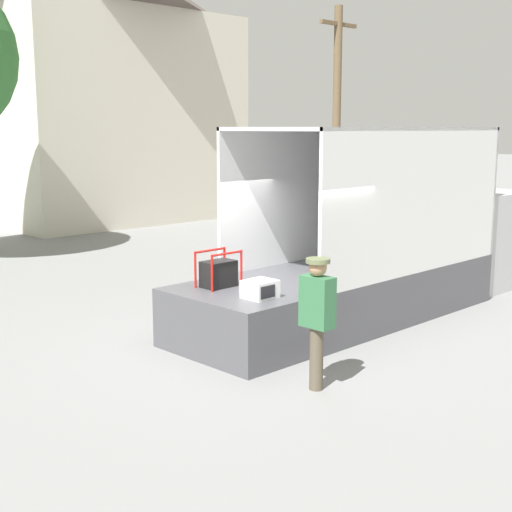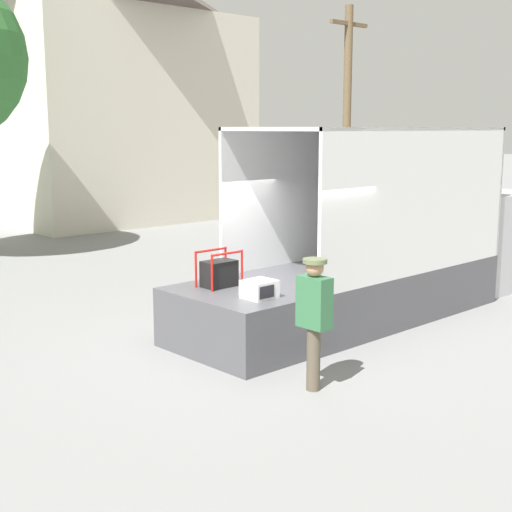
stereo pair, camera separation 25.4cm
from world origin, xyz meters
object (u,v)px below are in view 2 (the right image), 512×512
object	(u,v)px
worker_person	(314,310)
utility_pole	(347,114)
microwave	(259,289)
portable_generator	(220,273)
box_truck	(417,255)

from	to	relation	value
worker_person	utility_pole	world-z (taller)	utility_pole
microwave	worker_person	size ratio (longest dim) A/B	0.25
microwave	utility_pole	bearing A→B (deg)	35.19
worker_person	portable_generator	bearing A→B (deg)	79.95
portable_generator	worker_person	xyz separation A→B (m)	(-0.42, -2.38, -0.07)
box_truck	portable_generator	xyz separation A→B (m)	(-4.69, 0.45, 0.23)
microwave	worker_person	xyz separation A→B (m)	(-0.34, -1.39, 0.01)
microwave	portable_generator	world-z (taller)	portable_generator
microwave	portable_generator	size ratio (longest dim) A/B	0.68
box_truck	microwave	distance (m)	4.80
box_truck	worker_person	distance (m)	5.46
worker_person	utility_pole	size ratio (longest dim) A/B	0.24
box_truck	portable_generator	world-z (taller)	box_truck
portable_generator	utility_pole	size ratio (longest dim) A/B	0.09
worker_person	utility_pole	distance (m)	16.27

